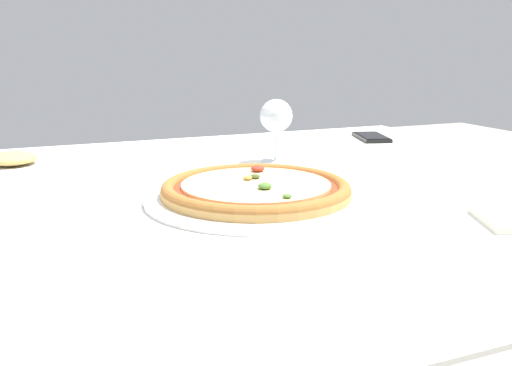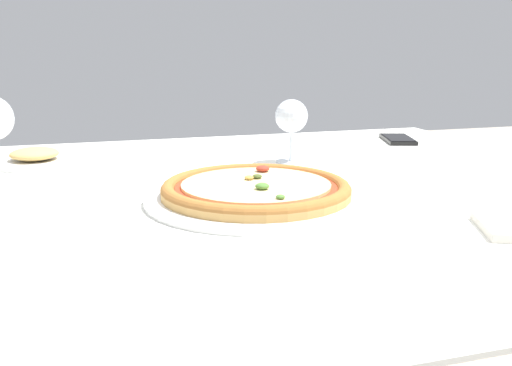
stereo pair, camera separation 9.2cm
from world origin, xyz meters
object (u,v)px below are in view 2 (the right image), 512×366
object	(u,v)px
pizza_plate	(256,191)
wine_glass_far_right	(291,118)
dining_table	(269,229)
side_plate	(35,158)
cell_phone	(398,139)

from	to	relation	value
pizza_plate	wine_glass_far_right	xyz separation A→B (m)	(0.16, 0.27, 0.08)
dining_table	side_plate	world-z (taller)	side_plate
wine_glass_far_right	dining_table	bearing A→B (deg)	-119.99
dining_table	wine_glass_far_right	xyz separation A→B (m)	(0.11, 0.19, 0.17)
pizza_plate	cell_phone	size ratio (longest dim) A/B	2.28
wine_glass_far_right	cell_phone	xyz separation A→B (m)	(0.37, 0.18, -0.09)
dining_table	side_plate	size ratio (longest dim) A/B	7.63
wine_glass_far_right	cell_phone	size ratio (longest dim) A/B	0.86
dining_table	pizza_plate	distance (m)	0.14
dining_table	pizza_plate	size ratio (longest dim) A/B	3.64
pizza_plate	wine_glass_far_right	size ratio (longest dim) A/B	2.66
side_plate	dining_table	bearing A→B (deg)	-38.39
dining_table	wine_glass_far_right	size ratio (longest dim) A/B	9.67
cell_phone	side_plate	xyz separation A→B (m)	(-0.89, -0.05, 0.01)
pizza_plate	wine_glass_far_right	world-z (taller)	wine_glass_far_right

